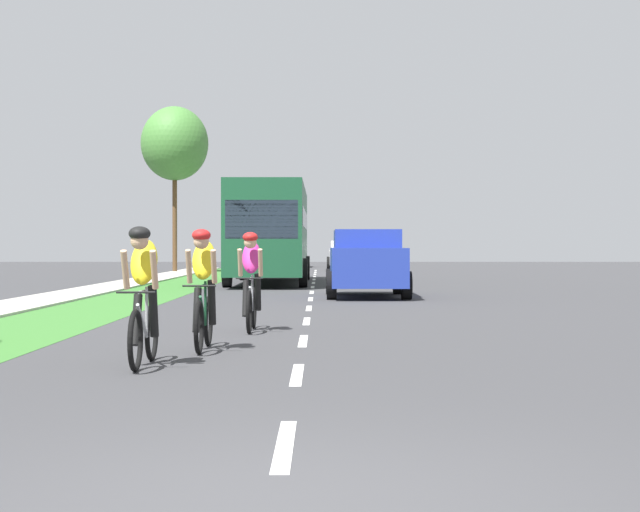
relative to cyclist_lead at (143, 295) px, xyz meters
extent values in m
plane|color=#38383A|center=(1.75, 13.96, -0.81)|extent=(120.00, 120.00, 0.00)
cube|color=#38722D|center=(-2.88, 13.96, -0.81)|extent=(2.33, 70.00, 0.01)
cube|color=#B2ADA3|center=(-4.87, 13.96, -0.81)|extent=(1.65, 70.00, 0.10)
cube|color=white|center=(1.75, -4.44, -0.81)|extent=(0.12, 1.80, 0.01)
cube|color=white|center=(1.75, -0.71, -0.81)|extent=(0.12, 1.80, 0.01)
cube|color=white|center=(1.75, 3.03, -0.81)|extent=(0.12, 1.80, 0.01)
cube|color=white|center=(1.75, 6.76, -0.81)|extent=(0.12, 1.80, 0.01)
cube|color=white|center=(1.75, 10.49, -0.81)|extent=(0.12, 1.80, 0.01)
cube|color=white|center=(1.75, 14.23, -0.81)|extent=(0.12, 1.80, 0.01)
cube|color=white|center=(1.75, 17.96, -0.81)|extent=(0.12, 1.80, 0.01)
cube|color=white|center=(1.75, 21.69, -0.81)|extent=(0.12, 1.80, 0.01)
cube|color=white|center=(1.75, 25.43, -0.81)|extent=(0.12, 1.80, 0.01)
cube|color=white|center=(1.75, 29.16, -0.81)|extent=(0.12, 1.80, 0.01)
cube|color=white|center=(1.75, 32.89, -0.81)|extent=(0.12, 1.80, 0.01)
cube|color=white|center=(1.75, 36.63, -0.81)|extent=(0.12, 1.80, 0.01)
cube|color=white|center=(1.75, 40.36, -0.81)|extent=(0.12, 1.80, 0.01)
cube|color=white|center=(1.75, 44.09, -0.81)|extent=(0.12, 1.80, 0.01)
torus|color=black|center=(0.00, 0.55, -0.47)|extent=(0.06, 0.68, 0.68)
torus|color=black|center=(0.00, -0.49, -0.47)|extent=(0.06, 0.68, 0.68)
cylinder|color=#A5A8AD|center=(0.00, -0.07, -0.29)|extent=(0.04, 0.59, 0.43)
cylinder|color=#A5A8AD|center=(0.00, 0.21, -0.19)|extent=(0.04, 0.04, 0.55)
cylinder|color=#A5A8AD|center=(0.00, -0.02, 0.04)|extent=(0.03, 0.55, 0.03)
cylinder|color=black|center=(0.00, -0.47, 0.05)|extent=(0.42, 0.02, 0.02)
ellipsoid|color=yellow|center=(0.00, 0.05, 0.37)|extent=(0.30, 0.54, 0.63)
sphere|color=tan|center=(0.00, -0.23, 0.61)|extent=(0.20, 0.20, 0.20)
ellipsoid|color=black|center=(0.00, -0.23, 0.69)|extent=(0.24, 0.28, 0.16)
cylinder|color=tan|center=(-0.16, -0.23, 0.29)|extent=(0.07, 0.26, 0.45)
cylinder|color=tan|center=(0.16, -0.23, 0.29)|extent=(0.07, 0.26, 0.45)
cylinder|color=black|center=(-0.10, 0.13, -0.29)|extent=(0.10, 0.30, 0.60)
cylinder|color=black|center=(0.10, 0.08, -0.19)|extent=(0.10, 0.25, 0.61)
torus|color=black|center=(0.48, 2.30, -0.47)|extent=(0.06, 0.68, 0.68)
torus|color=black|center=(0.48, 1.26, -0.47)|extent=(0.06, 0.68, 0.68)
cylinder|color=#194C2D|center=(0.48, 1.68, -0.29)|extent=(0.04, 0.59, 0.43)
cylinder|color=#194C2D|center=(0.48, 1.96, -0.19)|extent=(0.04, 0.04, 0.55)
cylinder|color=#194C2D|center=(0.48, 1.73, 0.04)|extent=(0.03, 0.55, 0.03)
cylinder|color=black|center=(0.48, 1.28, 0.05)|extent=(0.42, 0.02, 0.02)
ellipsoid|color=yellow|center=(0.48, 1.80, 0.37)|extent=(0.30, 0.54, 0.63)
sphere|color=tan|center=(0.48, 1.52, 0.61)|extent=(0.20, 0.20, 0.20)
ellipsoid|color=red|center=(0.48, 1.52, 0.69)|extent=(0.24, 0.28, 0.16)
cylinder|color=tan|center=(0.32, 1.52, 0.29)|extent=(0.07, 0.26, 0.45)
cylinder|color=tan|center=(0.64, 1.52, 0.29)|extent=(0.07, 0.26, 0.45)
cylinder|color=black|center=(0.38, 1.88, -0.29)|extent=(0.10, 0.30, 0.60)
cylinder|color=black|center=(0.58, 1.83, -0.19)|extent=(0.10, 0.25, 0.61)
torus|color=black|center=(0.90, 5.22, -0.47)|extent=(0.06, 0.68, 0.68)
torus|color=black|center=(0.90, 4.18, -0.47)|extent=(0.06, 0.68, 0.68)
cylinder|color=#A5A8AD|center=(0.90, 4.60, -0.29)|extent=(0.04, 0.59, 0.43)
cylinder|color=#A5A8AD|center=(0.90, 4.88, -0.19)|extent=(0.04, 0.04, 0.55)
cylinder|color=#A5A8AD|center=(0.90, 4.65, 0.04)|extent=(0.03, 0.55, 0.03)
cylinder|color=black|center=(0.90, 4.20, 0.05)|extent=(0.42, 0.02, 0.02)
ellipsoid|color=#CC2D8C|center=(0.90, 4.72, 0.37)|extent=(0.30, 0.54, 0.63)
sphere|color=tan|center=(0.90, 4.44, 0.61)|extent=(0.20, 0.20, 0.20)
ellipsoid|color=red|center=(0.90, 4.44, 0.69)|extent=(0.24, 0.28, 0.16)
cylinder|color=tan|center=(0.74, 4.44, 0.29)|extent=(0.07, 0.26, 0.45)
cylinder|color=tan|center=(1.06, 4.44, 0.29)|extent=(0.07, 0.26, 0.45)
cylinder|color=black|center=(0.80, 4.80, -0.29)|extent=(0.10, 0.30, 0.60)
cylinder|color=black|center=(1.00, 4.75, -0.19)|extent=(0.10, 0.25, 0.61)
cube|color=#23389E|center=(3.24, 15.47, 0.00)|extent=(1.90, 4.70, 1.00)
cube|color=#23389E|center=(3.24, 15.67, 0.72)|extent=(1.71, 2.91, 0.52)
cube|color=#1E2833|center=(3.24, 14.42, 0.60)|extent=(1.56, 0.08, 0.44)
cylinder|color=black|center=(2.29, 14.06, -0.45)|extent=(0.25, 0.72, 0.72)
cylinder|color=black|center=(4.19, 14.06, -0.45)|extent=(0.25, 0.72, 0.72)
cylinder|color=black|center=(2.29, 16.88, -0.45)|extent=(0.25, 0.72, 0.72)
cylinder|color=black|center=(4.19, 16.88, -0.45)|extent=(0.25, 0.72, 0.72)
cube|color=#194C2D|center=(0.19, 25.28, 1.12)|extent=(2.50, 11.60, 3.10)
cube|color=#1E2833|center=(0.19, 25.28, 1.52)|extent=(2.52, 10.67, 0.64)
cube|color=#1E2833|center=(0.19, 19.51, 1.37)|extent=(2.25, 0.06, 1.20)
cylinder|color=black|center=(-1.06, 21.51, -0.33)|extent=(0.28, 0.96, 0.96)
cylinder|color=black|center=(1.44, 21.51, -0.33)|extent=(0.28, 0.96, 0.96)
cylinder|color=black|center=(-1.06, 28.47, -0.33)|extent=(0.28, 0.96, 0.96)
cylinder|color=black|center=(1.44, 28.47, -0.33)|extent=(0.28, 0.96, 0.96)
cube|color=silver|center=(3.49, 43.35, -0.09)|extent=(1.96, 5.10, 0.76)
cube|color=silver|center=(3.49, 42.59, 0.51)|extent=(1.80, 1.78, 0.64)
cube|color=#1E2833|center=(3.49, 41.87, 0.49)|extent=(1.67, 0.08, 0.52)
cube|color=silver|center=(2.59, 44.37, 0.21)|extent=(0.08, 2.81, 0.40)
cube|color=silver|center=(4.39, 44.37, 0.21)|extent=(0.08, 2.81, 0.40)
cube|color=silver|center=(3.49, 45.86, 0.21)|extent=(1.80, 0.08, 0.40)
cylinder|color=black|center=(2.51, 41.82, -0.43)|extent=(0.26, 0.76, 0.76)
cylinder|color=black|center=(4.47, 41.82, -0.43)|extent=(0.26, 0.76, 0.76)
cylinder|color=black|center=(2.51, 44.88, -0.43)|extent=(0.26, 0.76, 0.76)
cylinder|color=black|center=(4.47, 44.88, -0.43)|extent=(0.26, 0.76, 0.76)
cube|color=black|center=(0.26, 52.89, -0.17)|extent=(1.76, 4.30, 0.76)
cube|color=black|center=(0.26, 53.04, 0.45)|extent=(1.55, 2.24, 0.52)
cube|color=#1E2833|center=(0.26, 52.07, 0.43)|extent=(1.44, 0.08, 0.44)
cylinder|color=black|center=(-0.62, 51.56, -0.49)|extent=(0.22, 0.64, 0.64)
cylinder|color=black|center=(1.14, 51.56, -0.49)|extent=(0.22, 0.64, 0.64)
cylinder|color=black|center=(-0.62, 54.22, -0.49)|extent=(0.22, 0.64, 0.64)
cylinder|color=black|center=(1.14, 54.22, -0.49)|extent=(0.22, 0.64, 0.64)
cylinder|color=brown|center=(-5.51, 40.36, 1.82)|extent=(0.24, 0.24, 5.27)
ellipsoid|color=#478438|center=(-5.51, 40.36, 5.84)|extent=(3.47, 3.47, 3.82)
camera|label=1|loc=(1.99, -11.26, 0.55)|focal=56.15mm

